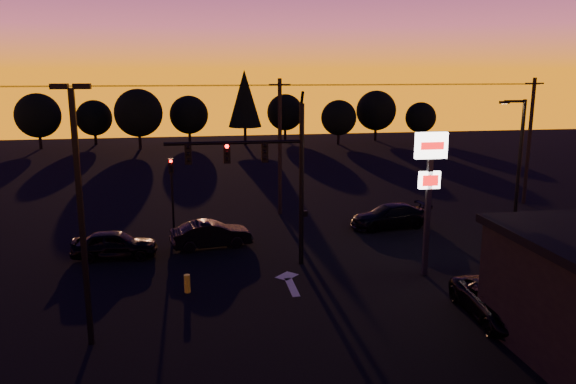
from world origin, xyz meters
name	(u,v)px	position (x,y,z in m)	size (l,w,h in m)	color
ground	(285,297)	(0.00, 0.00, 0.00)	(120.00, 120.00, 0.00)	black
lane_arrow	(290,282)	(0.50, 1.67, 0.01)	(1.20, 3.10, 0.01)	beige
traffic_signal_mast	(269,168)	(-0.10, 3.99, 4.94)	(6.79, 0.52, 8.58)	black
secondary_signal	(172,183)	(-5.00, 11.49, 2.86)	(0.30, 0.31, 4.35)	black
parking_lot_light	(80,200)	(-7.50, -3.00, 5.27)	(1.25, 0.30, 9.14)	black
pylon_sign	(430,173)	(7.00, 1.50, 4.91)	(1.50, 0.28, 6.80)	black
streetlight	(518,165)	(13.91, 5.50, 4.42)	(1.55, 0.35, 8.00)	black
utility_pole_1	(280,146)	(2.00, 14.00, 4.59)	(1.40, 0.26, 9.00)	black
utility_pole_2	(529,141)	(20.00, 14.00, 4.59)	(1.40, 0.26, 9.00)	black
power_wires	(280,85)	(2.00, 14.00, 8.57)	(36.00, 1.22, 0.07)	black
bollard	(187,284)	(-4.13, 1.20, 0.40)	(0.27, 0.27, 0.81)	gold
tree_0	(38,116)	(-22.00, 50.00, 4.06)	(5.36, 5.36, 6.74)	black
tree_1	(94,118)	(-16.00, 53.00, 3.43)	(4.54, 4.54, 5.71)	black
tree_2	(138,113)	(-10.00, 48.00, 4.37)	(5.77, 5.78, 7.26)	black
tree_3	(189,115)	(-4.00, 52.00, 3.75)	(4.95, 4.95, 6.22)	black
tree_4	(245,99)	(3.00, 49.00, 5.93)	(4.18, 4.18, 9.50)	black
tree_5	(285,112)	(9.00, 54.00, 3.75)	(4.95, 4.95, 6.22)	black
tree_6	(339,118)	(15.00, 48.00, 3.43)	(4.54, 4.54, 5.71)	black
tree_7	(376,111)	(21.00, 51.00, 4.06)	(5.36, 5.36, 6.74)	black
tree_8	(421,118)	(27.00, 50.00, 3.12)	(4.12, 4.12, 5.19)	black
car_left	(115,244)	(-7.84, 6.52, 0.73)	(1.73, 4.29, 1.46)	black
car_mid	(211,234)	(-2.85, 7.50, 0.72)	(1.53, 4.38, 1.44)	black
car_right	(390,216)	(8.16, 9.57, 0.72)	(2.01, 4.95, 1.44)	black
suv_parked	(498,303)	(7.85, -3.56, 0.68)	(2.25, 4.89, 1.36)	black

